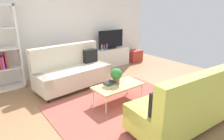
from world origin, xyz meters
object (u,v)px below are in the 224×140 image
object	(u,v)px
couch_green	(184,106)
tv	(111,40)
coffee_table	(118,86)
potted_plant	(116,75)
couch_beige	(72,71)
bottle_2	(107,46)
bottle_1	(104,47)
table_book_0	(110,86)
tv_console	(111,57)
vase_0	(96,48)
bottle_0	(102,47)
storage_trunk	(135,56)

from	to	relation	value
couch_green	tv	size ratio (longest dim) A/B	1.96
coffee_table	tv	bearing A→B (deg)	55.71
potted_plant	tv	bearing A→B (deg)	54.83
couch_beige	bottle_2	size ratio (longest dim) A/B	9.80
coffee_table	bottle_1	bearing A→B (deg)	61.22
couch_green	table_book_0	xyz separation A→B (m)	(-0.47, 1.47, -0.00)
couch_beige	potted_plant	world-z (taller)	couch_beige
tv	couch_green	bearing A→B (deg)	-109.07
tv_console	vase_0	xyz separation A→B (m)	(-0.58, 0.05, 0.40)
couch_green	potted_plant	world-z (taller)	couch_green
couch_green	bottle_1	world-z (taller)	couch_green
coffee_table	table_book_0	bearing A→B (deg)	165.03
coffee_table	bottle_2	bearing A→B (deg)	59.23
coffee_table	vase_0	xyz separation A→B (m)	(0.98, 2.36, 0.33)
couch_beige	tv_console	distance (m)	2.16
tv_console	bottle_1	bearing A→B (deg)	-172.77
tv_console	bottle_0	distance (m)	0.59
tv_console	tv	distance (m)	0.63
couch_green	bottle_0	size ratio (longest dim) A/B	10.06
tv	bottle_0	distance (m)	0.47
potted_plant	bottle_0	bearing A→B (deg)	62.35
couch_green	tv_console	bearing A→B (deg)	75.33
storage_trunk	bottle_1	xyz separation A→B (m)	(-1.42, 0.06, 0.50)
vase_0	bottle_2	size ratio (longest dim) A/B	0.81
tv_console	table_book_0	world-z (taller)	tv_console
coffee_table	bottle_1	xyz separation A→B (m)	(1.25, 2.27, 0.33)
potted_plant	table_book_0	xyz separation A→B (m)	(-0.18, -0.01, -0.19)
storage_trunk	vase_0	size ratio (longest dim) A/B	3.21
couch_green	bottle_0	xyz separation A→B (m)	(0.87, 3.69, 0.30)
couch_beige	coffee_table	bearing A→B (deg)	100.51
couch_beige	table_book_0	xyz separation A→B (m)	(0.20, -1.37, -0.00)
tv	bottle_1	xyz separation A→B (m)	(-0.32, -0.02, -0.23)
coffee_table	couch_green	bearing A→B (deg)	-78.78
couch_beige	tv_console	xyz separation A→B (m)	(1.96, 0.89, -0.12)
couch_beige	tv	world-z (taller)	tv
couch_beige	bottle_0	world-z (taller)	couch_beige
couch_green	vase_0	distance (m)	3.86
table_book_0	bottle_1	distance (m)	2.66
couch_green	bottle_2	bearing A→B (deg)	78.11
couch_green	table_book_0	world-z (taller)	couch_green
couch_beige	couch_green	world-z (taller)	same
coffee_table	bottle_1	size ratio (longest dim) A/B	6.55
tv_console	bottle_2	world-z (taller)	bottle_2
storage_trunk	vase_0	bearing A→B (deg)	174.90
coffee_table	vase_0	size ratio (longest dim) A/B	6.79
vase_0	bottle_2	xyz separation A→B (m)	(0.37, -0.09, 0.02)
couch_green	bottle_1	bearing A→B (deg)	79.62
bottle_1	couch_green	bearing A→B (deg)	-104.68
couch_green	storage_trunk	distance (m)	4.35
couch_beige	bottle_1	size ratio (longest dim) A/B	11.70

